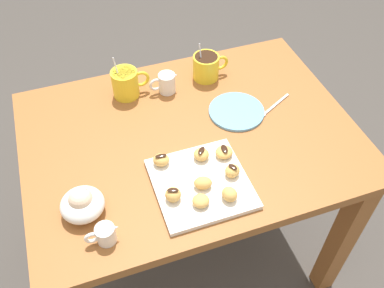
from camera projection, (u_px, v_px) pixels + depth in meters
The scene contains 23 objects.
ground_plane at pixel (191, 248), 1.94m from camera, with size 8.00×8.00×0.00m, color #423D38.
dining_table at pixel (190, 161), 1.48m from camera, with size 1.07×0.79×0.76m.
pastry_plate_square at pixel (201, 184), 1.23m from camera, with size 0.27×0.27×0.02m, color silver.
coffee_mug_yellow_left at pixel (126, 82), 1.47m from camera, with size 0.13×0.09×0.15m.
coffee_mug_yellow_right at pixel (207, 66), 1.54m from camera, with size 0.13×0.10×0.14m.
cream_pitcher_white at pixel (166, 82), 1.50m from camera, with size 0.10×0.06×0.07m.
ice_cream_bowl at pixel (82, 204), 1.15m from camera, with size 0.12×0.12×0.09m.
chocolate_sauce_pitcher at pixel (105, 234), 1.10m from camera, with size 0.09×0.05×0.06m.
saucer_sky_left at pixel (236, 111), 1.45m from camera, with size 0.19×0.19×0.01m, color #66A8DB.
loose_spoon_near_saucer at pixel (271, 109), 1.46m from camera, with size 0.15×0.08×0.01m.
beignet_0 at pixel (230, 194), 1.18m from camera, with size 0.05×0.04×0.04m, color #DBA351.
beignet_1 at pixel (203, 183), 1.20m from camera, with size 0.04×0.05×0.03m, color #DBA351.
beignet_2 at pixel (224, 152), 1.29m from camera, with size 0.05×0.05×0.03m, color #DBA351.
chocolate_drizzle_2 at pixel (224, 149), 1.28m from camera, with size 0.04×0.02×0.01m, color black.
beignet_3 at pixel (201, 201), 1.17m from camera, with size 0.05×0.05×0.03m, color #DBA351.
beignet_4 at pixel (173, 195), 1.18m from camera, with size 0.04×0.05×0.04m, color #DBA351.
chocolate_drizzle_4 at pixel (173, 190), 1.16m from camera, with size 0.03×0.02×0.01m, color black.
beignet_5 at pixel (161, 160), 1.26m from camera, with size 0.05×0.04×0.03m, color #DBA351.
chocolate_drizzle_5 at pixel (161, 156), 1.25m from camera, with size 0.03×0.02×0.01m, color black.
beignet_6 at pixel (201, 154), 1.28m from camera, with size 0.05×0.05×0.03m, color #DBA351.
chocolate_drizzle_6 at pixel (201, 151), 1.27m from camera, with size 0.03×0.02×0.01m, color black.
beignet_7 at pixel (232, 171), 1.23m from camera, with size 0.04×0.05×0.03m, color #DBA351.
chocolate_drizzle_7 at pixel (233, 167), 1.22m from camera, with size 0.03×0.02×0.01m, color black.
Camera 1 is at (-0.31, -0.91, 1.75)m, focal length 39.74 mm.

